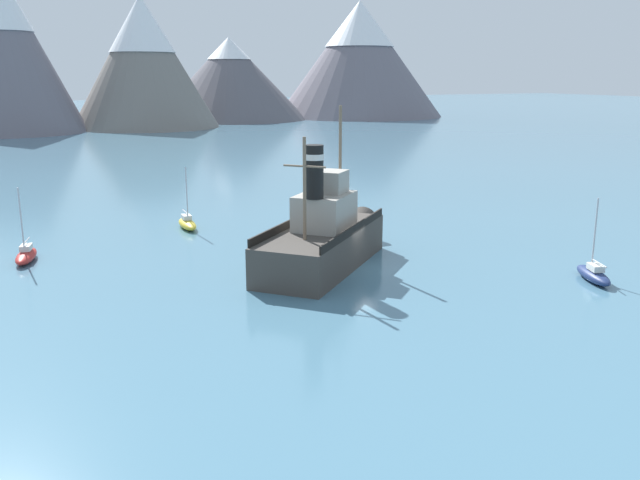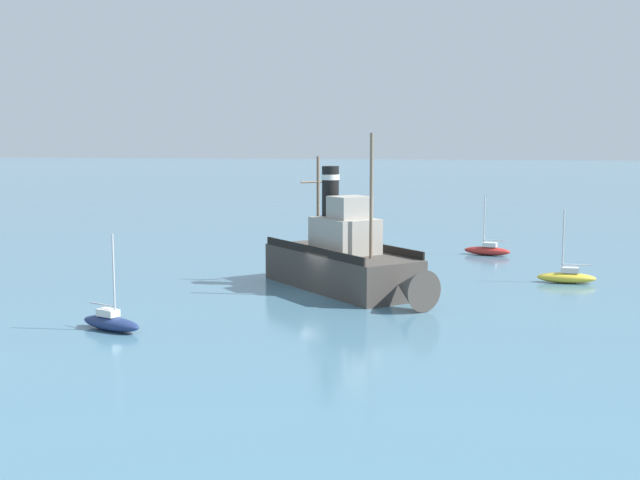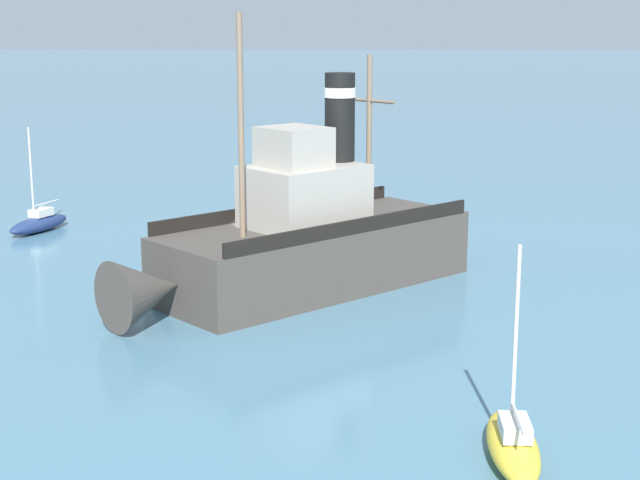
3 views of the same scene
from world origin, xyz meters
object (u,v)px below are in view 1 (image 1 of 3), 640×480
object	(u,v)px
sailboat_yellow	(187,223)
sailboat_navy	(593,274)
old_tugboat	(325,237)
sailboat_red	(26,255)

from	to	relation	value
sailboat_yellow	sailboat_navy	bearing A→B (deg)	-53.36
old_tugboat	sailboat_navy	xyz separation A→B (m)	(12.68, -9.99, -1.40)
old_tugboat	sailboat_navy	world-z (taller)	old_tugboat
sailboat_navy	sailboat_yellow	bearing A→B (deg)	126.64
sailboat_red	sailboat_yellow	world-z (taller)	same
sailboat_yellow	sailboat_navy	world-z (taller)	same
sailboat_red	sailboat_navy	distance (m)	35.45
old_tugboat	sailboat_red	distance (m)	19.50
sailboat_red	sailboat_yellow	distance (m)	12.94
sailboat_yellow	old_tugboat	bearing A→B (deg)	-69.66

